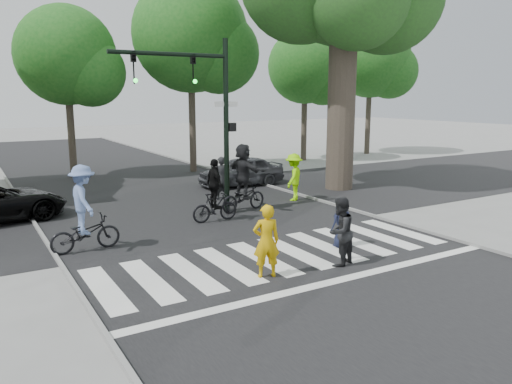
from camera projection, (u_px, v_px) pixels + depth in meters
ground at (301, 266)px, 12.17m from camera, size 120.00×120.00×0.00m
road_stem at (212, 222)px, 16.38m from camera, size 10.00×70.00×0.01m
road_cross at (177, 205)px, 18.91m from camera, size 70.00×10.00×0.01m
curb_left at (48, 244)px, 13.83m from camera, size 0.10×70.00×0.10m
curb_right at (332, 204)px, 18.92m from camera, size 0.10×70.00×0.10m
crosswalk at (286, 259)px, 12.73m from camera, size 10.00×3.85×0.01m
traffic_signal at (204, 101)px, 16.82m from camera, size 4.45×0.29×6.00m
bg_tree_2 at (72, 60)px, 24.17m from camera, size 5.04×4.80×8.40m
bg_tree_3 at (198, 39)px, 25.87m from camera, size 6.30×6.00×10.20m
bg_tree_4 at (310, 70)px, 30.84m from camera, size 4.83×4.60×8.15m
bg_tree_5 at (376, 61)px, 34.22m from camera, size 5.67×5.40×9.30m
pedestrian_woman at (266, 241)px, 11.31m from camera, size 0.72×0.58×1.71m
pedestrian_child at (342, 223)px, 13.62m from camera, size 0.67×0.44×1.36m
pedestrian_adult at (340, 232)px, 12.12m from camera, size 1.00×0.90×1.70m
cyclist_left at (84, 214)px, 13.19m from camera, size 1.87×1.23×2.33m
cyclist_mid at (215, 196)px, 16.34m from camera, size 1.60×0.97×2.08m
cyclist_right at (243, 181)px, 17.77m from camera, size 2.01×1.86×2.43m
car_grey at (241, 171)px, 22.83m from camera, size 3.99×1.65×1.35m
bystander_hivis at (294, 177)px, 19.62m from camera, size 1.37×1.30×1.86m
bystander_dark at (221, 178)px, 19.75m from camera, size 0.70×0.53×1.73m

